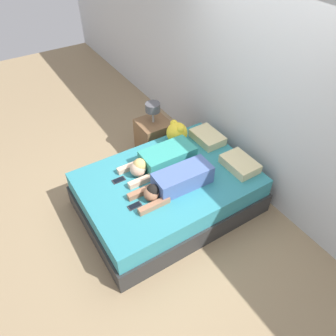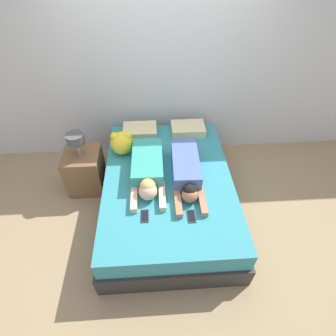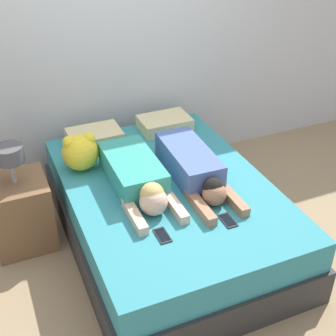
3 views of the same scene
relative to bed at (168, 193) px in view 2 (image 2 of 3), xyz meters
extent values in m
plane|color=#9E8460|center=(0.00, 0.00, -0.27)|extent=(12.00, 12.00, 0.00)
cube|color=silver|center=(0.00, 1.23, 1.03)|extent=(12.00, 0.06, 2.60)
cube|color=#2D2D2D|center=(0.00, 0.00, -0.12)|extent=(1.55, 2.16, 0.29)
cube|color=teal|center=(0.00, 0.00, 0.15)|extent=(1.49, 2.10, 0.25)
cube|color=beige|center=(-0.33, 0.86, 0.33)|extent=(0.46, 0.32, 0.12)
cube|color=beige|center=(0.33, 0.86, 0.33)|extent=(0.46, 0.32, 0.12)
cube|color=teal|center=(-0.23, 0.14, 0.38)|extent=(0.36, 0.68, 0.21)
sphere|color=beige|center=(-0.23, -0.29, 0.38)|extent=(0.20, 0.20, 0.20)
sphere|color=#D8B266|center=(-0.23, -0.26, 0.42)|extent=(0.17, 0.17, 0.17)
cube|color=beige|center=(-0.38, -0.31, 0.31)|extent=(0.07, 0.37, 0.07)
cube|color=beige|center=(-0.08, -0.31, 0.31)|extent=(0.07, 0.37, 0.07)
cube|color=#4C66A5|center=(0.21, 0.07, 0.39)|extent=(0.32, 0.71, 0.23)
sphere|color=#A37051|center=(0.21, -0.36, 0.36)|extent=(0.18, 0.18, 0.18)
sphere|color=black|center=(0.21, -0.34, 0.40)|extent=(0.15, 0.15, 0.15)
cube|color=#A37051|center=(0.08, -0.39, 0.31)|extent=(0.07, 0.39, 0.07)
cube|color=#A37051|center=(0.34, -0.39, 0.31)|extent=(0.07, 0.39, 0.07)
cube|color=#2D2D33|center=(-0.27, -0.54, 0.28)|extent=(0.08, 0.16, 0.01)
cube|color=black|center=(-0.27, -0.54, 0.29)|extent=(0.07, 0.13, 0.00)
cube|color=#2D2D33|center=(0.20, -0.57, 0.28)|extent=(0.08, 0.16, 0.01)
cube|color=black|center=(0.20, -0.57, 0.29)|extent=(0.07, 0.13, 0.00)
sphere|color=yellow|center=(-0.55, 0.49, 0.42)|extent=(0.29, 0.29, 0.29)
sphere|color=yellow|center=(-0.63, 0.49, 0.53)|extent=(0.10, 0.10, 0.10)
sphere|color=yellow|center=(-0.47, 0.49, 0.53)|extent=(0.10, 0.10, 0.10)
cube|color=brown|center=(-1.08, 0.43, 0.03)|extent=(0.46, 0.46, 0.58)
cylinder|color=#999999|center=(-1.08, 0.43, 0.41)|extent=(0.03, 0.03, 0.19)
cylinder|color=#4C4C51|center=(-1.08, 0.43, 0.57)|extent=(0.22, 0.22, 0.12)
camera|label=1|loc=(2.47, -1.56, 3.06)|focal=35.00mm
camera|label=2|loc=(-0.14, -2.13, 2.48)|focal=28.00mm
camera|label=3|loc=(-1.17, -2.73, 2.31)|focal=50.00mm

